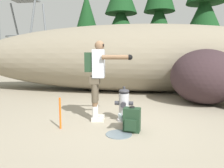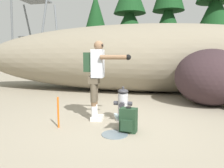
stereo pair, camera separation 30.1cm
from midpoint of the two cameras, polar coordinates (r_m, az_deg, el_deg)
The scene contains 12 objects.
ground_plane at distance 4.56m, azimuth 2.78°, elevation -10.44°, with size 56.00×56.00×0.04m, color gray.
dirt_embankment at distance 8.61m, azimuth 7.75°, elevation 6.80°, with size 13.90×3.20×2.62m, color gray.
fire_hydrant at distance 4.60m, azimuth 4.80°, elevation -5.65°, with size 0.40×0.34×0.74m.
hydrant_water_jet at distance 4.08m, azimuth 3.62°, elevation -9.96°, with size 0.47×0.96×0.44m.
utility_worker at distance 4.54m, azimuth -1.96°, elevation 3.54°, with size 1.01×0.60×1.69m.
spare_backpack at distance 3.98m, azimuth 6.56°, elevation -9.58°, with size 0.32×0.31×0.47m.
boulder_large at distance 6.71m, azimuth 25.71°, elevation 1.63°, with size 1.88×1.95×1.59m, color #342528.
pine_tree_far_left at distance 13.73m, azimuth -3.68°, elevation 13.10°, with size 1.91×1.91×5.25m.
pine_tree_left at distance 13.05m, azimuth 5.37°, elevation 16.35°, with size 2.88×2.88×6.21m.
pine_tree_center at distance 12.59m, azimuth 15.32°, elevation 16.11°, with size 2.62×2.62×6.52m.
pine_tree_right at distance 12.70m, azimuth 26.31°, elevation 16.87°, with size 2.94×2.94×6.89m.
survey_stake at distance 4.26m, azimuth -12.10°, elevation -7.40°, with size 0.04×0.04×0.60m, color #E55914.
Camera 2 is at (0.88, -4.26, 1.36)m, focal length 34.48 mm.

